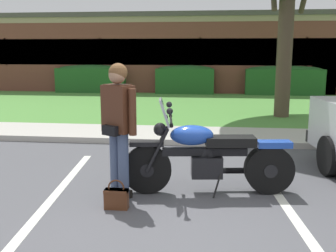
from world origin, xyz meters
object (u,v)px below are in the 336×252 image
Objects in this scene: rider_person at (118,121)px; hedge_left at (92,78)px; hedge_center_right at (284,80)px; motorcycle at (215,157)px; brick_building at (204,53)px; handbag at (116,197)px; hedge_center_left at (185,79)px.

rider_person is 12.94m from hedge_left.
hedge_left is 8.13m from hedge_center_right.
hedge_left is at bearing 114.20° from motorcycle.
rider_person is at bearing -91.66° from brick_building.
motorcycle is at bearing 30.99° from handbag.
brick_building is (0.52, 17.86, 0.74)m from rider_person.
hedge_center_left is at bearing -96.30° from brick_building.
hedge_center_left is (4.06, 0.00, 0.00)m from hedge_left.
rider_person is 0.92m from handbag.
rider_person is 12.88m from hedge_center_right.
hedge_center_left is (-0.15, 12.60, 0.51)m from handbag.
brick_building is at bearing 50.15° from hedge_left.
hedge_center_right is (4.06, -0.00, 0.00)m from hedge_center_left.
hedge_left and hedge_center_left have the same top height.
hedge_center_left is 0.10× the size of brick_building.
hedge_center_left is (-1.29, 11.92, 0.16)m from motorcycle.
hedge_center_right is (2.77, 11.92, 0.16)m from motorcycle.
handbag is at bearing -71.53° from hedge_left.
hedge_center_left is (-0.10, 12.25, -0.34)m from rider_person.
handbag is 12.62m from hedge_center_left.
hedge_center_right is at bearing 76.90° from motorcycle.
rider_person is 17.88m from brick_building.
hedge_left is at bearing 108.47° from handbag.
motorcycle is 11.99m from hedge_center_left.
hedge_left reaches higher than handbag.
motorcycle is 12.24m from hedge_center_right.
hedge_left is (-4.17, 12.25, -0.34)m from rider_person.
brick_building is (4.68, 5.61, 1.08)m from hedge_left.
rider_person is at bearing -107.93° from hedge_center_right.
rider_person reaches higher than hedge_center_right.
brick_building reaches higher than handbag.
rider_person is at bearing -71.22° from hedge_left.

